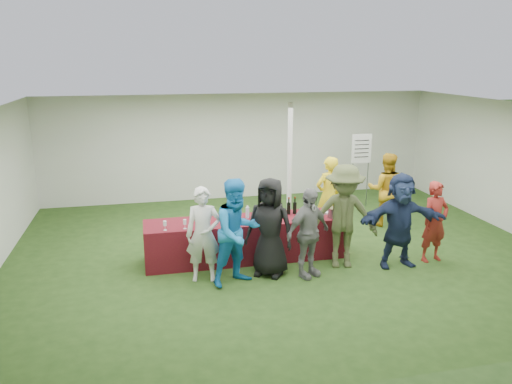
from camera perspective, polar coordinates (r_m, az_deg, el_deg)
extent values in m
plane|color=#284719|center=(9.52, 2.85, -6.89)|extent=(60.00, 60.00, 0.00)
plane|color=white|center=(12.92, -1.79, 5.24)|extent=(10.00, 0.00, 10.00)
plane|color=white|center=(5.56, 14.16, -8.89)|extent=(10.00, 0.00, 10.00)
plane|color=white|center=(8.87, 3.08, 9.50)|extent=(10.00, 10.00, 0.00)
cylinder|color=silver|center=(10.36, 3.86, 2.74)|extent=(0.10, 0.10, 2.70)
cube|color=maroon|center=(9.11, -1.23, -5.39)|extent=(3.60, 0.80, 0.75)
cylinder|color=black|center=(9.14, 0.34, -2.11)|extent=(0.07, 0.07, 0.22)
cylinder|color=black|center=(9.09, 0.34, -1.21)|extent=(0.03, 0.03, 0.08)
cylinder|color=maroon|center=(9.08, 0.34, -0.89)|extent=(0.03, 0.03, 0.02)
cylinder|color=black|center=(9.19, 1.22, -2.00)|extent=(0.07, 0.07, 0.22)
cylinder|color=black|center=(9.15, 1.23, -1.10)|extent=(0.03, 0.03, 0.08)
cylinder|color=maroon|center=(9.14, 1.23, -0.79)|extent=(0.03, 0.03, 0.02)
cylinder|color=black|center=(9.16, 2.01, -2.07)|extent=(0.07, 0.07, 0.22)
cylinder|color=black|center=(9.12, 2.02, -1.17)|extent=(0.03, 0.03, 0.08)
cylinder|color=maroon|center=(9.10, 2.02, -0.85)|extent=(0.03, 0.03, 0.02)
cylinder|color=black|center=(9.25, 2.79, -1.90)|extent=(0.07, 0.07, 0.22)
cylinder|color=black|center=(9.21, 2.80, -1.01)|extent=(0.03, 0.03, 0.08)
cylinder|color=maroon|center=(9.20, 2.81, -0.70)|extent=(0.03, 0.03, 0.02)
cylinder|color=black|center=(9.27, 3.75, -1.89)|extent=(0.07, 0.07, 0.22)
cylinder|color=black|center=(9.23, 3.77, -1.00)|extent=(0.03, 0.03, 0.08)
cylinder|color=maroon|center=(9.21, 3.78, -0.68)|extent=(0.03, 0.03, 0.02)
cylinder|color=black|center=(9.31, 4.45, -1.83)|extent=(0.07, 0.07, 0.22)
cylinder|color=black|center=(9.27, 4.47, -0.94)|extent=(0.03, 0.03, 0.08)
cylinder|color=maroon|center=(9.25, 4.48, -0.63)|extent=(0.03, 0.03, 0.02)
cylinder|color=silver|center=(8.57, -10.34, -4.30)|extent=(0.06, 0.06, 0.00)
cylinder|color=silver|center=(8.56, -10.36, -4.05)|extent=(0.01, 0.01, 0.07)
cylinder|color=silver|center=(8.53, -10.38, -3.55)|extent=(0.06, 0.06, 0.08)
cylinder|color=#4D080E|center=(8.54, -10.37, -3.74)|extent=(0.05, 0.05, 0.02)
cylinder|color=silver|center=(8.59, -8.12, -4.16)|extent=(0.06, 0.06, 0.00)
cylinder|color=silver|center=(8.58, -8.13, -3.91)|extent=(0.01, 0.01, 0.07)
cylinder|color=silver|center=(8.55, -8.15, -3.41)|extent=(0.06, 0.06, 0.08)
cylinder|color=#4D080E|center=(8.56, -8.14, -3.60)|extent=(0.05, 0.05, 0.02)
cylinder|color=silver|center=(8.62, -5.81, -4.01)|extent=(0.06, 0.06, 0.00)
cylinder|color=silver|center=(8.61, -5.81, -3.76)|extent=(0.01, 0.01, 0.07)
cylinder|color=silver|center=(8.58, -5.83, -3.26)|extent=(0.06, 0.06, 0.08)
cylinder|color=#4D080E|center=(8.59, -5.82, -3.45)|extent=(0.05, 0.05, 0.02)
cylinder|color=silver|center=(8.68, -2.67, -3.81)|extent=(0.06, 0.06, 0.00)
cylinder|color=silver|center=(8.67, -2.67, -3.57)|extent=(0.01, 0.01, 0.07)
cylinder|color=silver|center=(8.64, -2.68, -3.07)|extent=(0.06, 0.06, 0.08)
cylinder|color=#4D080E|center=(8.65, -2.67, -3.25)|extent=(0.05, 0.05, 0.02)
cylinder|color=silver|center=(9.04, -0.99, -2.37)|extent=(0.07, 0.07, 0.20)
cylinder|color=silver|center=(9.01, -0.99, -1.67)|extent=(0.03, 0.03, 0.03)
cube|color=white|center=(9.41, 7.52, -2.33)|extent=(0.25, 0.18, 0.03)
cylinder|color=slate|center=(9.20, 8.91, -2.32)|extent=(0.24, 0.24, 0.18)
cylinder|color=slate|center=(12.40, 10.90, 0.76)|extent=(0.02, 0.02, 1.10)
cylinder|color=slate|center=(12.56, 12.58, 0.86)|extent=(0.02, 0.02, 1.10)
cube|color=white|center=(12.29, 11.97, 4.88)|extent=(0.50, 0.02, 0.70)
cube|color=black|center=(12.24, 12.05, 5.79)|extent=(0.36, 0.01, 0.02)
cube|color=black|center=(12.26, 12.02, 5.32)|extent=(0.36, 0.01, 0.02)
cube|color=black|center=(12.28, 12.00, 4.86)|extent=(0.36, 0.01, 0.02)
cube|color=black|center=(12.29, 11.97, 4.41)|extent=(0.36, 0.01, 0.02)
cube|color=black|center=(12.31, 11.95, 3.95)|extent=(0.36, 0.01, 0.02)
imported|color=yellow|center=(10.34, 8.27, -0.44)|extent=(0.68, 0.53, 1.64)
imported|color=#C28F18|center=(11.14, 14.62, 0.26)|extent=(0.96, 0.88, 1.61)
imported|color=silver|center=(8.16, -6.02, -4.86)|extent=(0.63, 0.47, 1.58)
imported|color=#197AC6|center=(7.98, -2.13, -4.60)|extent=(1.04, 0.93, 1.75)
imported|color=black|center=(8.31, 1.57, -4.05)|extent=(0.98, 0.89, 1.68)
imported|color=slate|center=(8.30, 5.97, -4.69)|extent=(0.97, 0.72, 1.53)
imported|color=#454D2A|center=(8.73, 9.99, -2.79)|extent=(1.31, 0.93, 1.83)
imported|color=#1A2746|center=(8.99, 16.11, -3.14)|extent=(1.57, 0.55, 1.68)
imported|color=maroon|center=(9.45, 19.75, -3.23)|extent=(0.59, 0.44, 1.47)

